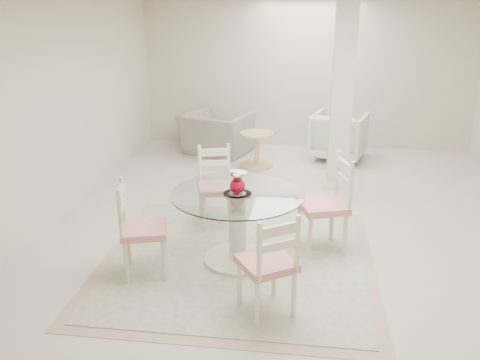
# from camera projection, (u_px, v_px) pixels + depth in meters

# --- Properties ---
(ground) EXTENTS (7.00, 7.00, 0.00)m
(ground) POSITION_uv_depth(u_px,v_px,m) (300.00, 220.00, 6.40)
(ground) COLOR beige
(ground) RESTS_ON ground
(room_shell) EXTENTS (6.02, 7.02, 2.71)m
(room_shell) POSITION_uv_depth(u_px,v_px,m) (307.00, 71.00, 5.78)
(room_shell) COLOR beige
(room_shell) RESTS_ON ground
(column) EXTENTS (0.30, 0.30, 2.70)m
(column) POSITION_uv_depth(u_px,v_px,m) (342.00, 96.00, 7.10)
(column) COLOR beige
(column) RESTS_ON ground
(area_rug) EXTENTS (2.86, 2.86, 0.02)m
(area_rug) POSITION_uv_depth(u_px,v_px,m) (238.00, 261.00, 5.38)
(area_rug) COLOR tan
(area_rug) RESTS_ON ground
(dining_table) EXTENTS (1.35, 1.35, 0.78)m
(dining_table) POSITION_uv_depth(u_px,v_px,m) (237.00, 228.00, 5.25)
(dining_table) COLOR beige
(dining_table) RESTS_ON ground
(red_vase) EXTENTS (0.19, 0.17, 0.24)m
(red_vase) POSITION_uv_depth(u_px,v_px,m) (238.00, 181.00, 5.08)
(red_vase) COLOR #A4051E
(red_vase) RESTS_ON dining_table
(dining_chair_east) EXTENTS (0.60, 0.60, 1.19)m
(dining_chair_east) POSITION_uv_depth(u_px,v_px,m) (330.00, 197.00, 5.43)
(dining_chair_east) COLOR beige
(dining_chair_east) RESTS_ON ground
(dining_chair_north) EXTENTS (0.54, 0.54, 1.08)m
(dining_chair_north) POSITION_uv_depth(u_px,v_px,m) (216.00, 180.00, 6.12)
(dining_chair_north) COLOR #ECE3C2
(dining_chair_north) RESTS_ON ground
(dining_chair_west) EXTENTS (0.54, 0.54, 1.09)m
(dining_chair_west) POSITION_uv_depth(u_px,v_px,m) (136.00, 223.00, 4.94)
(dining_chair_west) COLOR beige
(dining_chair_west) RESTS_ON ground
(dining_chair_south) EXTENTS (0.60, 0.60, 1.08)m
(dining_chair_south) POSITION_uv_depth(u_px,v_px,m) (271.00, 258.00, 4.27)
(dining_chair_south) COLOR #EEE6C4
(dining_chair_south) RESTS_ON ground
(recliner_taupe) EXTENTS (1.38, 1.29, 0.73)m
(recliner_taupe) POSITION_uv_depth(u_px,v_px,m) (216.00, 133.00, 9.08)
(recliner_taupe) COLOR gray
(recliner_taupe) RESTS_ON ground
(armchair_white) EXTENTS (1.07, 1.09, 0.81)m
(armchair_white) POSITION_uv_depth(u_px,v_px,m) (338.00, 136.00, 8.76)
(armchair_white) COLOR silver
(armchair_white) RESTS_ON ground
(side_table) EXTENTS (0.56, 0.56, 0.58)m
(side_table) POSITION_uv_depth(u_px,v_px,m) (257.00, 151.00, 8.36)
(side_table) COLOR #CDB77E
(side_table) RESTS_ON ground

